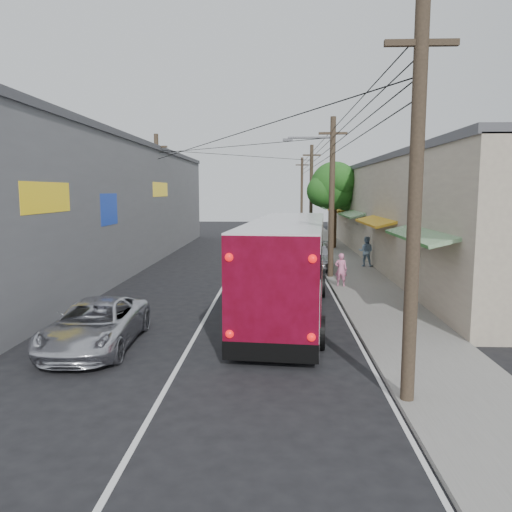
{
  "coord_description": "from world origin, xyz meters",
  "views": [
    {
      "loc": [
        2.47,
        -12.01,
        4.42
      ],
      "look_at": [
        1.7,
        6.75,
        1.96
      ],
      "focal_mm": 35.0,
      "sensor_mm": 36.0,
      "label": 1
    }
  ],
  "objects_px": {
    "jeepney": "(95,325)",
    "parked_car_mid": "(294,241)",
    "parked_suv": "(315,257)",
    "pedestrian_far": "(366,251)",
    "pedestrian_near": "(341,270)",
    "parked_car_far": "(304,237)",
    "coach_bus": "(288,265)"
  },
  "relations": [
    {
      "from": "coach_bus",
      "to": "pedestrian_near",
      "type": "bearing_deg",
      "value": 66.91
    },
    {
      "from": "parked_car_mid",
      "to": "parked_car_far",
      "type": "xyz_separation_m",
      "value": [
        0.8,
        1.76,
        0.14
      ]
    },
    {
      "from": "jeepney",
      "to": "parked_car_mid",
      "type": "bearing_deg",
      "value": 73.02
    },
    {
      "from": "parked_suv",
      "to": "parked_car_mid",
      "type": "bearing_deg",
      "value": 101.04
    },
    {
      "from": "jeepney",
      "to": "parked_car_far",
      "type": "relative_size",
      "value": 0.95
    },
    {
      "from": "jeepney",
      "to": "coach_bus",
      "type": "bearing_deg",
      "value": 36.46
    },
    {
      "from": "parked_suv",
      "to": "parked_car_mid",
      "type": "xyz_separation_m",
      "value": [
        -0.8,
        9.66,
        -0.06
      ]
    },
    {
      "from": "coach_bus",
      "to": "parked_suv",
      "type": "distance_m",
      "value": 9.92
    },
    {
      "from": "coach_bus",
      "to": "jeepney",
      "type": "distance_m",
      "value": 7.13
    },
    {
      "from": "pedestrian_far",
      "to": "parked_car_mid",
      "type": "bearing_deg",
      "value": -47.73
    },
    {
      "from": "pedestrian_near",
      "to": "pedestrian_far",
      "type": "relative_size",
      "value": 0.88
    },
    {
      "from": "pedestrian_near",
      "to": "pedestrian_far",
      "type": "bearing_deg",
      "value": -97.27
    },
    {
      "from": "jeepney",
      "to": "parked_car_far",
      "type": "bearing_deg",
      "value": 72.34
    },
    {
      "from": "coach_bus",
      "to": "parked_car_mid",
      "type": "distance_m",
      "value": 19.43
    },
    {
      "from": "parked_suv",
      "to": "parked_car_far",
      "type": "relative_size",
      "value": 1.02
    },
    {
      "from": "pedestrian_far",
      "to": "parked_car_far",
      "type": "bearing_deg",
      "value": -55.32
    },
    {
      "from": "parked_suv",
      "to": "parked_car_far",
      "type": "xyz_separation_m",
      "value": [
        0.0,
        11.43,
        0.08
      ]
    },
    {
      "from": "parked_car_far",
      "to": "parked_car_mid",
      "type": "bearing_deg",
      "value": -120.32
    },
    {
      "from": "parked_car_far",
      "to": "pedestrian_far",
      "type": "bearing_deg",
      "value": -79.93
    },
    {
      "from": "parked_suv",
      "to": "pedestrian_far",
      "type": "bearing_deg",
      "value": 23.9
    },
    {
      "from": "coach_bus",
      "to": "parked_car_far",
      "type": "xyz_separation_m",
      "value": [
        1.7,
        21.15,
        -0.93
      ]
    },
    {
      "from": "parked_suv",
      "to": "parked_car_mid",
      "type": "relative_size",
      "value": 1.27
    },
    {
      "from": "parked_car_mid",
      "to": "pedestrian_far",
      "type": "height_order",
      "value": "pedestrian_far"
    },
    {
      "from": "parked_suv",
      "to": "parked_car_far",
      "type": "height_order",
      "value": "parked_car_far"
    },
    {
      "from": "jeepney",
      "to": "parked_suv",
      "type": "relative_size",
      "value": 0.93
    },
    {
      "from": "jeepney",
      "to": "parked_car_mid",
      "type": "distance_m",
      "value": 24.6
    },
    {
      "from": "parked_car_mid",
      "to": "pedestrian_near",
      "type": "xyz_separation_m",
      "value": [
        1.6,
        -14.8,
        0.19
      ]
    },
    {
      "from": "jeepney",
      "to": "pedestrian_near",
      "type": "bearing_deg",
      "value": 46.27
    },
    {
      "from": "jeepney",
      "to": "parked_suv",
      "type": "bearing_deg",
      "value": 61.0
    },
    {
      "from": "jeepney",
      "to": "pedestrian_near",
      "type": "height_order",
      "value": "pedestrian_near"
    },
    {
      "from": "parked_car_mid",
      "to": "parked_car_far",
      "type": "bearing_deg",
      "value": 61.98
    },
    {
      "from": "parked_suv",
      "to": "jeepney",
      "type": "bearing_deg",
      "value": -110.87
    }
  ]
}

